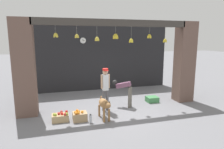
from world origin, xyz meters
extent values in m
plane|color=slate|center=(0.00, 0.00, 0.00)|extent=(60.00, 60.00, 0.00)
cube|color=#232326|center=(0.00, 3.16, 1.67)|extent=(7.60, 0.12, 3.35)
cube|color=brown|center=(-3.15, 0.30, 1.67)|extent=(0.70, 0.60, 3.35)
cube|color=brown|center=(3.15, 0.30, 1.67)|extent=(0.70, 0.60, 3.35)
cube|color=#3D3833|center=(0.00, 0.12, 3.23)|extent=(5.70, 0.24, 0.24)
cylinder|color=#B2AD99|center=(-2.07, 0.10, 2.98)|extent=(0.01, 0.01, 0.25)
ellipsoid|color=gold|center=(-2.03, 0.10, 2.78)|extent=(0.12, 0.06, 0.18)
ellipsoid|color=gold|center=(-2.06, 0.15, 2.78)|extent=(0.08, 0.11, 0.18)
ellipsoid|color=gold|center=(-2.11, 0.13, 2.78)|extent=(0.11, 0.09, 0.18)
ellipsoid|color=gold|center=(-2.11, 0.08, 2.78)|extent=(0.11, 0.09, 0.18)
ellipsoid|color=gold|center=(-2.06, 0.06, 2.78)|extent=(0.08, 0.11, 0.18)
cylinder|color=#B2AD99|center=(-1.36, 0.16, 2.96)|extent=(0.01, 0.01, 0.29)
ellipsoid|color=yellow|center=(-1.32, 0.16, 2.75)|extent=(0.10, 0.06, 0.16)
ellipsoid|color=yellow|center=(-1.34, 0.19, 2.75)|extent=(0.08, 0.10, 0.16)
ellipsoid|color=yellow|center=(-1.38, 0.19, 2.75)|extent=(0.08, 0.10, 0.16)
ellipsoid|color=yellow|center=(-1.40, 0.16, 2.75)|extent=(0.10, 0.06, 0.16)
ellipsoid|color=yellow|center=(-1.38, 0.13, 2.75)|extent=(0.08, 0.10, 0.16)
ellipsoid|color=yellow|center=(-1.34, 0.13, 2.75)|extent=(0.08, 0.10, 0.16)
cylinder|color=#B2AD99|center=(-0.65, 0.11, 2.92)|extent=(0.01, 0.01, 0.38)
ellipsoid|color=yellow|center=(-0.61, 0.11, 2.65)|extent=(0.11, 0.06, 0.17)
ellipsoid|color=yellow|center=(-0.63, 0.14, 2.65)|extent=(0.09, 0.10, 0.18)
ellipsoid|color=yellow|center=(-0.66, 0.15, 2.65)|extent=(0.07, 0.11, 0.17)
ellipsoid|color=yellow|center=(-0.69, 0.13, 2.65)|extent=(0.11, 0.08, 0.18)
ellipsoid|color=yellow|center=(-0.69, 0.09, 2.65)|extent=(0.11, 0.08, 0.18)
ellipsoid|color=yellow|center=(-0.66, 0.07, 2.65)|extent=(0.07, 0.11, 0.17)
ellipsoid|color=yellow|center=(-0.63, 0.08, 2.65)|extent=(0.09, 0.10, 0.18)
cylinder|color=#B2AD99|center=(0.03, 0.10, 2.97)|extent=(0.01, 0.01, 0.27)
ellipsoid|color=yellow|center=(0.09, 0.10, 2.75)|extent=(0.14, 0.08, 0.22)
ellipsoid|color=yellow|center=(0.07, 0.15, 2.75)|extent=(0.12, 0.13, 0.23)
ellipsoid|color=yellow|center=(0.02, 0.16, 2.75)|extent=(0.09, 0.14, 0.22)
ellipsoid|color=yellow|center=(-0.01, 0.13, 2.75)|extent=(0.14, 0.11, 0.22)
ellipsoid|color=yellow|center=(-0.01, 0.08, 2.75)|extent=(0.14, 0.11, 0.22)
ellipsoid|color=yellow|center=(0.02, 0.05, 2.75)|extent=(0.09, 0.14, 0.22)
ellipsoid|color=yellow|center=(0.07, 0.06, 2.75)|extent=(0.12, 0.13, 0.23)
cylinder|color=#B2AD99|center=(0.65, 0.12, 2.89)|extent=(0.01, 0.01, 0.44)
ellipsoid|color=yellow|center=(0.69, 0.12, 2.59)|extent=(0.12, 0.06, 0.18)
ellipsoid|color=yellow|center=(0.67, 0.15, 2.59)|extent=(0.10, 0.10, 0.19)
ellipsoid|color=yellow|center=(0.64, 0.16, 2.59)|extent=(0.08, 0.11, 0.18)
ellipsoid|color=yellow|center=(0.61, 0.14, 2.59)|extent=(0.11, 0.09, 0.18)
ellipsoid|color=yellow|center=(0.61, 0.10, 2.59)|extent=(0.11, 0.09, 0.18)
ellipsoid|color=yellow|center=(0.64, 0.07, 2.59)|extent=(0.08, 0.11, 0.18)
ellipsoid|color=yellow|center=(0.67, 0.08, 2.59)|extent=(0.10, 0.10, 0.19)
cylinder|color=#B2AD99|center=(1.37, 0.08, 2.97)|extent=(0.01, 0.01, 0.28)
ellipsoid|color=yellow|center=(1.41, 0.08, 2.75)|extent=(0.12, 0.06, 0.18)
ellipsoid|color=yellow|center=(1.37, 0.13, 2.75)|extent=(0.06, 0.12, 0.18)
ellipsoid|color=yellow|center=(1.33, 0.08, 2.75)|extent=(0.12, 0.06, 0.18)
ellipsoid|color=yellow|center=(1.37, 0.04, 2.75)|extent=(0.06, 0.12, 0.18)
cylinder|color=#B2AD99|center=(2.06, 0.11, 2.88)|extent=(0.01, 0.01, 0.45)
ellipsoid|color=yellow|center=(2.11, 0.11, 2.58)|extent=(0.11, 0.06, 0.17)
ellipsoid|color=yellow|center=(2.08, 0.15, 2.58)|extent=(0.09, 0.11, 0.18)
ellipsoid|color=yellow|center=(2.04, 0.15, 2.58)|extent=(0.09, 0.11, 0.18)
ellipsoid|color=yellow|center=(2.02, 0.11, 2.58)|extent=(0.11, 0.06, 0.17)
ellipsoid|color=yellow|center=(2.04, 0.07, 2.58)|extent=(0.09, 0.11, 0.18)
ellipsoid|color=yellow|center=(2.08, 0.07, 2.58)|extent=(0.09, 0.11, 0.18)
ellipsoid|color=#9E7042|center=(-0.63, -0.77, 0.54)|extent=(0.34, 0.73, 0.29)
cylinder|color=#9E7042|center=(-0.52, -1.03, 0.20)|extent=(0.07, 0.07, 0.41)
cylinder|color=#9E7042|center=(-0.69, -1.04, 0.20)|extent=(0.07, 0.07, 0.41)
cylinder|color=#9E7042|center=(-0.56, -0.49, 0.20)|extent=(0.07, 0.07, 0.41)
cylinder|color=#9E7042|center=(-0.73, -0.50, 0.20)|extent=(0.07, 0.07, 0.41)
ellipsoid|color=#9E7042|center=(-0.59, -1.16, 0.60)|extent=(0.20, 0.28, 0.19)
cone|color=brown|center=(-0.54, -1.15, 0.70)|extent=(0.06, 0.06, 0.08)
cone|color=brown|center=(-0.65, -1.16, 0.70)|extent=(0.06, 0.06, 0.08)
cylinder|color=#9E7042|center=(-0.66, -0.37, 0.57)|extent=(0.06, 0.22, 0.29)
cylinder|color=#56565B|center=(-0.32, -0.02, 0.39)|extent=(0.11, 0.11, 0.79)
cylinder|color=#56565B|center=(-0.46, -0.03, 0.39)|extent=(0.11, 0.11, 0.79)
cube|color=silver|center=(-0.39, -0.02, 1.08)|extent=(0.21, 0.18, 0.59)
cylinder|color=tan|center=(-0.25, -0.01, 1.12)|extent=(0.06, 0.06, 0.52)
cylinder|color=tan|center=(-0.53, -0.03, 1.12)|extent=(0.06, 0.06, 0.52)
sphere|color=tan|center=(-0.39, -0.02, 1.48)|extent=(0.20, 0.20, 0.20)
cylinder|color=red|center=(-0.39, -0.02, 1.56)|extent=(0.21, 0.21, 0.07)
cube|color=red|center=(-0.38, -0.12, 1.53)|extent=(0.18, 0.12, 0.01)
cylinder|color=#6B665B|center=(0.58, 0.03, 0.40)|extent=(0.11, 0.11, 0.80)
cylinder|color=#6B665B|center=(0.67, 0.14, 0.40)|extent=(0.11, 0.11, 0.80)
cube|color=#754760|center=(0.41, 0.25, 0.87)|extent=(0.60, 0.54, 0.31)
sphere|color=black|center=(0.12, 0.48, 0.95)|extent=(0.19, 0.19, 0.19)
cube|color=tan|center=(-1.43, -0.70, 0.14)|extent=(0.46, 0.39, 0.27)
sphere|color=orange|center=(-1.50, -0.59, 0.31)|extent=(0.09, 0.09, 0.09)
sphere|color=orange|center=(-1.35, -0.75, 0.31)|extent=(0.09, 0.09, 0.09)
sphere|color=orange|center=(-1.57, -0.73, 0.31)|extent=(0.09, 0.09, 0.09)
sphere|color=orange|center=(-1.50, -0.58, 0.31)|extent=(0.09, 0.09, 0.09)
sphere|color=orange|center=(-1.46, -0.70, 0.31)|extent=(0.09, 0.09, 0.09)
sphere|color=orange|center=(-1.48, -0.82, 0.31)|extent=(0.09, 0.09, 0.09)
sphere|color=orange|center=(-1.56, -0.83, 0.31)|extent=(0.09, 0.09, 0.09)
cube|color=tan|center=(-2.05, -0.56, 0.11)|extent=(0.53, 0.39, 0.23)
sphere|color=red|center=(-2.00, -0.61, 0.27)|extent=(0.09, 0.09, 0.09)
sphere|color=red|center=(-1.90, -0.70, 0.27)|extent=(0.09, 0.09, 0.09)
sphere|color=#99B238|center=(-2.23, -0.62, 0.27)|extent=(0.09, 0.09, 0.09)
sphere|color=red|center=(-2.23, -0.61, 0.27)|extent=(0.09, 0.09, 0.09)
sphere|color=#99B238|center=(-2.20, -0.66, 0.27)|extent=(0.09, 0.09, 0.09)
sphere|color=red|center=(-2.09, -0.58, 0.27)|extent=(0.09, 0.09, 0.09)
sphere|color=#99B238|center=(-1.84, -0.69, 0.27)|extent=(0.09, 0.09, 0.09)
sphere|color=red|center=(-2.01, -0.45, 0.27)|extent=(0.09, 0.09, 0.09)
sphere|color=red|center=(-1.84, -0.46, 0.27)|extent=(0.09, 0.09, 0.09)
cube|color=#42844C|center=(1.77, 0.44, 0.11)|extent=(0.48, 0.41, 0.22)
cylinder|color=silver|center=(-1.12, -0.95, 0.13)|extent=(0.08, 0.08, 0.25)
cylinder|color=black|center=(-1.12, -0.95, 0.26)|extent=(0.04, 0.04, 0.03)
cylinder|color=black|center=(-0.76, 3.09, 2.57)|extent=(0.31, 0.01, 0.31)
cylinder|color=white|center=(-0.76, 3.08, 2.57)|extent=(0.29, 0.02, 0.29)
cube|color=black|center=(-0.76, 3.07, 2.60)|extent=(0.01, 0.01, 0.08)
cube|color=black|center=(-0.72, 3.07, 2.57)|extent=(0.11, 0.01, 0.01)
camera|label=1|loc=(-2.09, -6.97, 2.68)|focal=32.00mm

